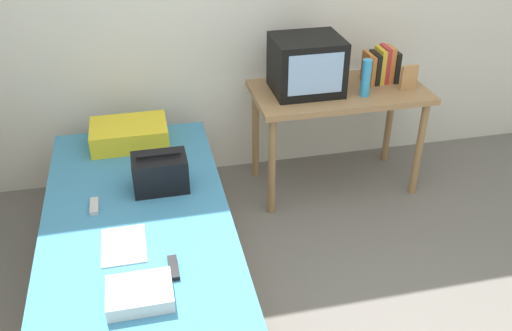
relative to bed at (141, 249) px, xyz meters
name	(u,v)px	position (x,y,z in m)	size (l,w,h in m)	color
bed	(141,249)	(0.00, 0.00, 0.00)	(1.00, 2.00, 0.51)	#9E754C
desk	(338,102)	(1.39, 0.76, 0.40)	(1.16, 0.60, 0.75)	#9E754C
tv	(307,65)	(1.16, 0.79, 0.68)	(0.44, 0.39, 0.36)	black
water_bottle	(366,78)	(1.51, 0.63, 0.62)	(0.06, 0.06, 0.24)	#3399DB
book_row	(381,66)	(1.70, 0.83, 0.61)	(0.22, 0.16, 0.25)	#CC7233
picture_frame	(409,78)	(1.83, 0.66, 0.58)	(0.11, 0.02, 0.17)	#B27F4C
pillow	(129,134)	(-0.01, 0.76, 0.32)	(0.48, 0.34, 0.14)	yellow
handbag	(160,173)	(0.15, 0.20, 0.36)	(0.30, 0.20, 0.23)	black
magazine	(124,245)	(-0.07, -0.27, 0.26)	(0.21, 0.29, 0.01)	white
remote_dark	(173,268)	(0.15, -0.49, 0.27)	(0.04, 0.16, 0.02)	black
remote_silver	(94,206)	(-0.21, 0.08, 0.27)	(0.04, 0.14, 0.02)	#B7B7BC
folded_towel	(140,294)	(-0.01, -0.65, 0.29)	(0.28, 0.22, 0.07)	white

